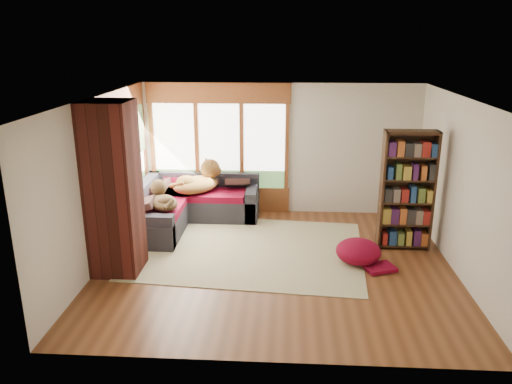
% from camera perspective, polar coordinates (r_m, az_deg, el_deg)
% --- Properties ---
extents(floor, '(5.50, 5.50, 0.00)m').
position_cam_1_polar(floor, '(8.00, 2.26, -8.20)').
color(floor, '#5C3219').
rests_on(floor, ground).
extents(ceiling, '(5.50, 5.50, 0.00)m').
position_cam_1_polar(ceiling, '(7.26, 2.51, 10.61)').
color(ceiling, white).
extents(wall_back, '(5.50, 0.04, 2.60)m').
position_cam_1_polar(wall_back, '(9.95, 2.69, 4.90)').
color(wall_back, silver).
rests_on(wall_back, ground).
extents(wall_front, '(5.50, 0.04, 2.60)m').
position_cam_1_polar(wall_front, '(5.19, 1.79, -7.24)').
color(wall_front, silver).
rests_on(wall_front, ground).
extents(wall_left, '(0.04, 5.00, 2.60)m').
position_cam_1_polar(wall_left, '(8.06, -17.56, 1.06)').
color(wall_left, silver).
rests_on(wall_left, ground).
extents(wall_right, '(0.04, 5.00, 2.60)m').
position_cam_1_polar(wall_right, '(7.98, 22.54, 0.34)').
color(wall_right, silver).
rests_on(wall_right, ground).
extents(windows_back, '(2.82, 0.10, 1.90)m').
position_cam_1_polar(windows_back, '(10.00, -4.23, 5.22)').
color(windows_back, brown).
rests_on(windows_back, wall_back).
extents(windows_left, '(0.10, 2.62, 1.90)m').
position_cam_1_polar(windows_left, '(9.13, -14.81, 3.49)').
color(windows_left, brown).
rests_on(windows_left, wall_left).
extents(roller_blind, '(0.03, 0.72, 0.90)m').
position_cam_1_polar(roller_blind, '(9.81, -13.35, 6.95)').
color(roller_blind, '#5F7C4E').
rests_on(roller_blind, wall_left).
extents(brick_chimney, '(0.70, 0.70, 2.60)m').
position_cam_1_polar(brick_chimney, '(7.63, -16.02, 0.28)').
color(brick_chimney, '#471914').
rests_on(brick_chimney, ground).
extents(sectional_sofa, '(2.20, 2.20, 0.80)m').
position_cam_1_polar(sectional_sofa, '(9.68, -9.12, -1.81)').
color(sectional_sofa, black).
rests_on(sectional_sofa, ground).
extents(area_rug, '(3.97, 3.16, 0.01)m').
position_cam_1_polar(area_rug, '(8.50, -0.75, -6.54)').
color(area_rug, beige).
rests_on(area_rug, ground).
extents(bookshelf, '(0.87, 0.29, 2.02)m').
position_cam_1_polar(bookshelf, '(8.60, 16.87, 0.12)').
color(bookshelf, '#372012').
rests_on(bookshelf, ground).
extents(pouf, '(0.85, 0.85, 0.38)m').
position_cam_1_polar(pouf, '(8.12, 11.62, -6.58)').
color(pouf, maroon).
rests_on(pouf, area_rug).
extents(dog_tan, '(1.10, 1.06, 0.54)m').
position_cam_1_polar(dog_tan, '(9.69, -6.51, 1.46)').
color(dog_tan, brown).
rests_on(dog_tan, sectional_sofa).
extents(dog_brindle, '(0.76, 0.85, 0.42)m').
position_cam_1_polar(dog_brindle, '(8.88, -10.69, -0.67)').
color(dog_brindle, '#332416').
rests_on(dog_brindle, sectional_sofa).
extents(throw_pillows, '(1.98, 1.68, 0.45)m').
position_cam_1_polar(throw_pillows, '(9.66, -8.86, 1.19)').
color(throw_pillows, '#32201B').
rests_on(throw_pillows, sectional_sofa).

